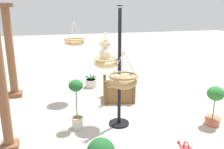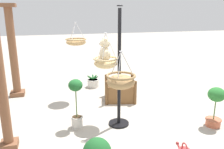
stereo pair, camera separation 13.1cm
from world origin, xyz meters
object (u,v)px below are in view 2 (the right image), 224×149
Objects in this scene: hanging_basket_with_teddy at (106,62)px; wooden_planter_box at (120,91)px; hanging_basket_left_high at (121,81)px; hanging_basket_right_low at (76,42)px; potted_plant_tall_leafy at (76,101)px; potted_plant_flowering_red at (93,82)px; potted_plant_fern_front at (215,104)px; greenhouse_pillar_right at (13,53)px; display_pole_central at (119,90)px; teddy_bear at (104,52)px.

hanging_basket_with_teddy is 0.75× the size of wooden_planter_box.
hanging_basket_right_low reaches higher than hanging_basket_left_high.
potted_plant_tall_leafy is at bearing 94.51° from hanging_basket_with_teddy.
hanging_basket_left_high is 1.47× the size of potted_plant_flowering_red.
hanging_basket_with_teddy reaches higher than potted_plant_flowering_red.
hanging_basket_left_high is 0.68× the size of potted_plant_fern_front.
greenhouse_pillar_right is 2.53m from potted_plant_flowering_red.
wooden_planter_box is 1.40m from potted_plant_flowering_red.
potted_plant_tall_leafy is at bearing -148.97° from greenhouse_pillar_right.
greenhouse_pillar_right reaches higher than display_pole_central.
hanging_basket_with_teddy is at bearing -138.37° from greenhouse_pillar_right.
display_pole_central is 0.92m from potted_plant_tall_leafy.
potted_plant_flowering_red is (0.93, -0.60, -1.45)m from hanging_basket_right_low.
hanging_basket_right_low is at bearing 13.73° from teddy_bear.
hanging_basket_with_teddy is at bearing 70.79° from potted_plant_fern_front.
hanging_basket_left_high is 0.98× the size of hanging_basket_right_low.
wooden_planter_box is 1.87m from potted_plant_tall_leafy.
potted_plant_tall_leafy is at bearing 75.92° from potted_plant_fern_front.
teddy_bear is at bearing -85.32° from potted_plant_tall_leafy.
hanging_basket_left_high is at bearing 162.84° from wooden_planter_box.
potted_plant_tall_leafy is (-1.64, 0.23, -1.02)m from hanging_basket_right_low.
teddy_bear is at bearing 149.37° from wooden_planter_box.
potted_plant_flowering_red is at bearing 31.30° from potted_plant_fern_front.
hanging_basket_right_low is (1.59, 0.41, 0.24)m from hanging_basket_with_teddy.
potted_plant_tall_leafy is at bearing 25.73° from hanging_basket_left_high.
hanging_basket_with_teddy is at bearing 175.77° from potted_plant_flowering_red.
potted_plant_fern_front is 3.85m from potted_plant_flowering_red.
greenhouse_pillar_right is 5.33m from potted_plant_fern_front.
teddy_bear reaches higher than potted_plant_tall_leafy.
wooden_planter_box is (-0.37, -1.11, -1.35)m from hanging_basket_right_low.
teddy_bear reaches higher than potted_plant_flowering_red.
hanging_basket_right_low reaches higher than potted_plant_flowering_red.
potted_plant_flowering_red is (2.51, -0.21, -1.43)m from teddy_bear.
teddy_bear is at bearing -166.27° from hanging_basket_right_low.
display_pole_central reaches higher than hanging_basket_with_teddy.
potted_plant_fern_front is (-2.35, -2.59, -1.11)m from hanging_basket_right_low.
potted_plant_fern_front is 2.91m from potted_plant_tall_leafy.
potted_plant_fern_front is (-0.76, -2.18, -0.86)m from hanging_basket_with_teddy.
hanging_basket_with_teddy is 2.46m from potted_plant_fern_front.
greenhouse_pillar_right is (0.76, 1.68, -0.36)m from hanging_basket_right_low.
potted_plant_fern_front is at bearing -77.59° from hanging_basket_left_high.
hanging_basket_right_low is at bearing 71.39° from wooden_planter_box.
hanging_basket_left_high is at bearing -173.05° from hanging_basket_right_low.
potted_plant_flowering_red is at bearing -32.86° from hanging_basket_right_low.
display_pole_central is at bearing -16.00° from hanging_basket_left_high.
hanging_basket_left_high is 2.87m from hanging_basket_right_low.
potted_plant_fern_front is (-3.11, -4.27, -0.74)m from greenhouse_pillar_right.
potted_plant_fern_front is at bearing -143.14° from wooden_planter_box.
greenhouse_pillar_right is at bearing 43.09° from display_pole_central.
hanging_basket_with_teddy is 0.69× the size of potted_plant_tall_leafy.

